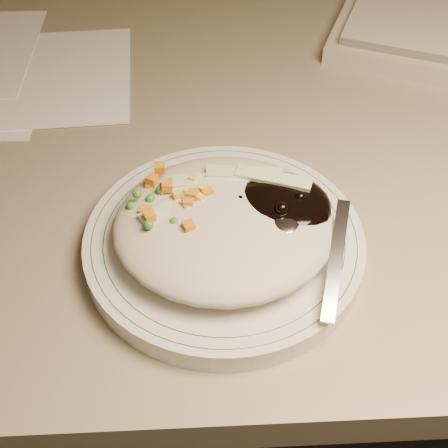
{
  "coord_description": "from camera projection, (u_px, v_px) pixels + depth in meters",
  "views": [
    {
      "loc": [
        -0.11,
        0.82,
        1.17
      ],
      "look_at": [
        -0.09,
        1.2,
        0.78
      ],
      "focal_mm": 50.0,
      "sensor_mm": 36.0,
      "label": 1
    }
  ],
  "objects": [
    {
      "name": "meal",
      "position": [
        229.0,
        220.0,
        0.54
      ],
      "size": [
        0.21,
        0.19,
        0.05
      ],
      "color": "#BCB199",
      "rests_on": "plate"
    },
    {
      "name": "desk",
      "position": [
        287.0,
        245.0,
        0.84
      ],
      "size": [
        1.4,
        0.7,
        0.74
      ],
      "color": "gray",
      "rests_on": "ground"
    },
    {
      "name": "plate",
      "position": [
        224.0,
        244.0,
        0.56
      ],
      "size": [
        0.25,
        0.25,
        0.02
      ],
      "primitive_type": "cylinder",
      "color": "silver",
      "rests_on": "desk"
    },
    {
      "name": "plate_rim",
      "position": [
        224.0,
        236.0,
        0.55
      ],
      "size": [
        0.24,
        0.24,
        0.0
      ],
      "color": "#144723",
      "rests_on": "plate"
    }
  ]
}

